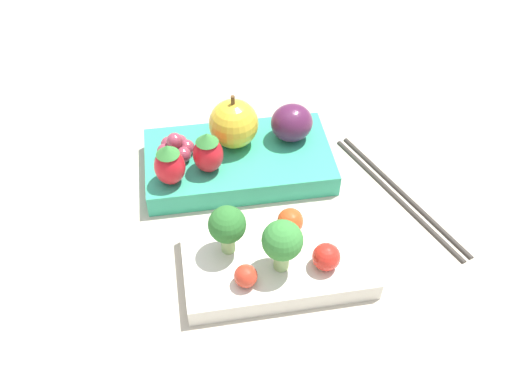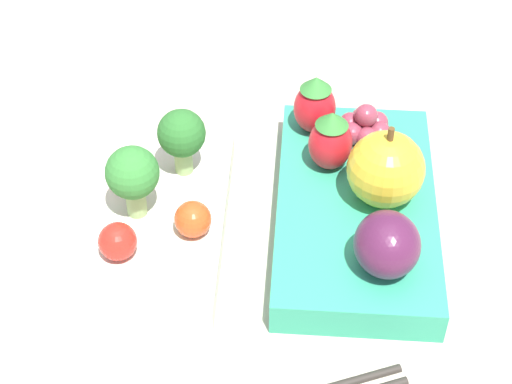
{
  "view_description": "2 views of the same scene",
  "coord_description": "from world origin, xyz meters",
  "px_view_note": "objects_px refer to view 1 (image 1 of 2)",
  "views": [
    {
      "loc": [
        0.11,
        0.38,
        0.46
      ],
      "look_at": [
        0.0,
        -0.0,
        0.04
      ],
      "focal_mm": 40.0,
      "sensor_mm": 36.0,
      "label": 1
    },
    {
      "loc": [
        -0.44,
        0.02,
        0.46
      ],
      "look_at": [
        0.0,
        -0.0,
        0.04
      ],
      "focal_mm": 60.0,
      "sensor_mm": 36.0,
      "label": 2
    }
  ],
  "objects_px": {
    "broccoli_floret_1": "(277,243)",
    "strawberry_0": "(208,152)",
    "cherry_tomato_1": "(290,221)",
    "strawberry_1": "(169,164)",
    "grape_cluster": "(176,148)",
    "plum": "(292,123)",
    "chopsticks_pair": "(399,193)",
    "broccoli_floret_0": "(227,226)",
    "cherry_tomato_2": "(246,276)",
    "bento_box_savoury": "(279,262)",
    "apple": "(232,124)",
    "bento_box_fruit": "(236,162)",
    "cherry_tomato_0": "(326,257)"
  },
  "relations": [
    {
      "from": "strawberry_1",
      "to": "strawberry_0",
      "type": "bearing_deg",
      "value": -170.35
    },
    {
      "from": "bento_box_savoury",
      "to": "chopsticks_pair",
      "type": "relative_size",
      "value": 0.92
    },
    {
      "from": "cherry_tomato_2",
      "to": "bento_box_savoury",
      "type": "bearing_deg",
      "value": -151.17
    },
    {
      "from": "cherry_tomato_1",
      "to": "cherry_tomato_2",
      "type": "distance_m",
      "value": 0.08
    },
    {
      "from": "bento_box_fruit",
      "to": "broccoli_floret_1",
      "type": "bearing_deg",
      "value": 89.25
    },
    {
      "from": "broccoli_floret_1",
      "to": "strawberry_0",
      "type": "bearing_deg",
      "value": -77.29
    },
    {
      "from": "apple",
      "to": "grape_cluster",
      "type": "relative_size",
      "value": 1.54
    },
    {
      "from": "bento_box_savoury",
      "to": "apple",
      "type": "height_order",
      "value": "apple"
    },
    {
      "from": "broccoli_floret_1",
      "to": "cherry_tomato_2",
      "type": "height_order",
      "value": "broccoli_floret_1"
    },
    {
      "from": "strawberry_0",
      "to": "grape_cluster",
      "type": "bearing_deg",
      "value": -45.59
    },
    {
      "from": "broccoli_floret_0",
      "to": "plum",
      "type": "height_order",
      "value": "broccoli_floret_0"
    },
    {
      "from": "cherry_tomato_2",
      "to": "chopsticks_pair",
      "type": "height_order",
      "value": "cherry_tomato_2"
    },
    {
      "from": "apple",
      "to": "grape_cluster",
      "type": "bearing_deg",
      "value": 3.02
    },
    {
      "from": "broccoli_floret_1",
      "to": "chopsticks_pair",
      "type": "xyz_separation_m",
      "value": [
        -0.17,
        -0.07,
        -0.05
      ]
    },
    {
      "from": "strawberry_1",
      "to": "grape_cluster",
      "type": "xyz_separation_m",
      "value": [
        -0.01,
        -0.04,
        -0.01
      ]
    },
    {
      "from": "broccoli_floret_1",
      "to": "cherry_tomato_2",
      "type": "distance_m",
      "value": 0.04
    },
    {
      "from": "cherry_tomato_1",
      "to": "strawberry_1",
      "type": "bearing_deg",
      "value": -43.04
    },
    {
      "from": "chopsticks_pair",
      "to": "apple",
      "type": "bearing_deg",
      "value": -33.17
    },
    {
      "from": "bento_box_savoury",
      "to": "strawberry_1",
      "type": "distance_m",
      "value": 0.15
    },
    {
      "from": "broccoli_floret_0",
      "to": "broccoli_floret_1",
      "type": "height_order",
      "value": "broccoli_floret_1"
    },
    {
      "from": "broccoli_floret_0",
      "to": "cherry_tomato_0",
      "type": "height_order",
      "value": "broccoli_floret_0"
    },
    {
      "from": "cherry_tomato_0",
      "to": "strawberry_1",
      "type": "height_order",
      "value": "strawberry_1"
    },
    {
      "from": "broccoli_floret_1",
      "to": "plum",
      "type": "bearing_deg",
      "value": -112.64
    },
    {
      "from": "cherry_tomato_1",
      "to": "broccoli_floret_0",
      "type": "bearing_deg",
      "value": 6.19
    },
    {
      "from": "plum",
      "to": "chopsticks_pair",
      "type": "xyz_separation_m",
      "value": [
        -0.1,
        0.1,
        -0.05
      ]
    },
    {
      "from": "broccoli_floret_1",
      "to": "cherry_tomato_1",
      "type": "height_order",
      "value": "broccoli_floret_1"
    },
    {
      "from": "apple",
      "to": "plum",
      "type": "distance_m",
      "value": 0.07
    },
    {
      "from": "broccoli_floret_1",
      "to": "cherry_tomato_1",
      "type": "bearing_deg",
      "value": -123.6
    },
    {
      "from": "grape_cluster",
      "to": "apple",
      "type": "bearing_deg",
      "value": -176.98
    },
    {
      "from": "grape_cluster",
      "to": "cherry_tomato_1",
      "type": "bearing_deg",
      "value": 123.9
    },
    {
      "from": "cherry_tomato_1",
      "to": "plum",
      "type": "height_order",
      "value": "plum"
    },
    {
      "from": "apple",
      "to": "strawberry_1",
      "type": "height_order",
      "value": "apple"
    },
    {
      "from": "cherry_tomato_1",
      "to": "broccoli_floret_1",
      "type": "bearing_deg",
      "value": 56.4
    },
    {
      "from": "strawberry_0",
      "to": "strawberry_1",
      "type": "bearing_deg",
      "value": 9.65
    },
    {
      "from": "broccoli_floret_0",
      "to": "cherry_tomato_1",
      "type": "height_order",
      "value": "broccoli_floret_0"
    },
    {
      "from": "bento_box_fruit",
      "to": "grape_cluster",
      "type": "distance_m",
      "value": 0.07
    },
    {
      "from": "strawberry_0",
      "to": "grape_cluster",
      "type": "distance_m",
      "value": 0.05
    },
    {
      "from": "broccoli_floret_1",
      "to": "cherry_tomato_0",
      "type": "height_order",
      "value": "broccoli_floret_1"
    },
    {
      "from": "cherry_tomato_0",
      "to": "grape_cluster",
      "type": "bearing_deg",
      "value": -59.62
    },
    {
      "from": "broccoli_floret_0",
      "to": "chopsticks_pair",
      "type": "bearing_deg",
      "value": -169.54
    },
    {
      "from": "bento_box_savoury",
      "to": "chopsticks_pair",
      "type": "xyz_separation_m",
      "value": [
        -0.16,
        -0.06,
        -0.01
      ]
    },
    {
      "from": "cherry_tomato_2",
      "to": "strawberry_0",
      "type": "distance_m",
      "value": 0.15
    },
    {
      "from": "strawberry_1",
      "to": "plum",
      "type": "distance_m",
      "value": 0.15
    },
    {
      "from": "broccoli_floret_0",
      "to": "cherry_tomato_2",
      "type": "bearing_deg",
      "value": 98.02
    },
    {
      "from": "cherry_tomato_1",
      "to": "strawberry_0",
      "type": "height_order",
      "value": "strawberry_0"
    },
    {
      "from": "bento_box_fruit",
      "to": "cherry_tomato_0",
      "type": "xyz_separation_m",
      "value": [
        -0.04,
        0.17,
        0.02
      ]
    },
    {
      "from": "bento_box_savoury",
      "to": "broccoli_floret_0",
      "type": "distance_m",
      "value": 0.07
    },
    {
      "from": "chopsticks_pair",
      "to": "grape_cluster",
      "type": "bearing_deg",
      "value": -24.29
    },
    {
      "from": "apple",
      "to": "cherry_tomato_1",
      "type": "bearing_deg",
      "value": 100.08
    },
    {
      "from": "cherry_tomato_1",
      "to": "strawberry_0",
      "type": "bearing_deg",
      "value": -59.96
    }
  ]
}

